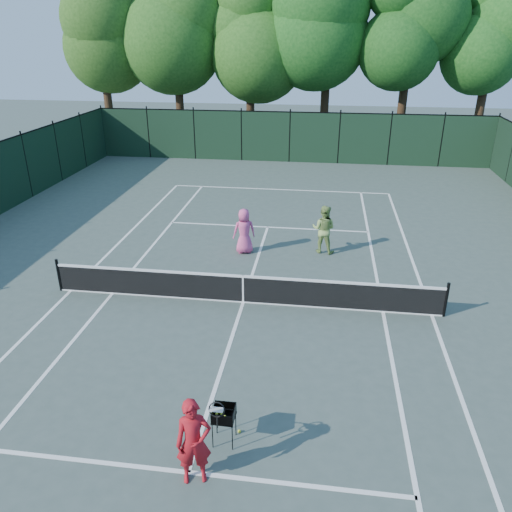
# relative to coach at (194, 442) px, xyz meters

# --- Properties ---
(ground) EXTENTS (90.00, 90.00, 0.00)m
(ground) POSITION_rel_coach_xyz_m (-0.18, 6.51, -0.87)
(ground) COLOR #414F47
(ground) RESTS_ON ground
(sideline_doubles_left) EXTENTS (0.10, 23.77, 0.01)m
(sideline_doubles_left) POSITION_rel_coach_xyz_m (-5.67, 6.51, -0.86)
(sideline_doubles_left) COLOR white
(sideline_doubles_left) RESTS_ON ground
(sideline_doubles_right) EXTENTS (0.10, 23.77, 0.01)m
(sideline_doubles_right) POSITION_rel_coach_xyz_m (5.30, 6.51, -0.86)
(sideline_doubles_right) COLOR white
(sideline_doubles_right) RESTS_ON ground
(sideline_singles_left) EXTENTS (0.10, 23.77, 0.01)m
(sideline_singles_left) POSITION_rel_coach_xyz_m (-4.30, 6.51, -0.86)
(sideline_singles_left) COLOR white
(sideline_singles_left) RESTS_ON ground
(sideline_singles_right) EXTENTS (0.10, 23.77, 0.01)m
(sideline_singles_right) POSITION_rel_coach_xyz_m (3.93, 6.51, -0.86)
(sideline_singles_right) COLOR white
(sideline_singles_right) RESTS_ON ground
(baseline_far) EXTENTS (10.97, 0.10, 0.01)m
(baseline_far) POSITION_rel_coach_xyz_m (-0.18, 18.39, -0.86)
(baseline_far) COLOR white
(baseline_far) RESTS_ON ground
(service_line_near) EXTENTS (8.23, 0.10, 0.01)m
(service_line_near) POSITION_rel_coach_xyz_m (-0.18, 0.11, -0.86)
(service_line_near) COLOR white
(service_line_near) RESTS_ON ground
(service_line_far) EXTENTS (8.23, 0.10, 0.01)m
(service_line_far) POSITION_rel_coach_xyz_m (-0.18, 12.91, -0.86)
(service_line_far) COLOR white
(service_line_far) RESTS_ON ground
(center_service_line) EXTENTS (0.10, 12.80, 0.01)m
(center_service_line) POSITION_rel_coach_xyz_m (-0.18, 6.51, -0.86)
(center_service_line) COLOR white
(center_service_line) RESTS_ON ground
(tennis_net) EXTENTS (11.69, 0.09, 1.06)m
(tennis_net) POSITION_rel_coach_xyz_m (-0.18, 6.51, -0.39)
(tennis_net) COLOR black
(tennis_net) RESTS_ON ground
(fence_far) EXTENTS (24.00, 0.05, 3.00)m
(fence_far) POSITION_rel_coach_xyz_m (-0.18, 24.51, 0.63)
(fence_far) COLOR black
(fence_far) RESTS_ON ground
(tree_0) EXTENTS (6.40, 6.40, 13.14)m
(tree_0) POSITION_rel_coach_xyz_m (-13.18, 28.01, 7.29)
(tree_0) COLOR black
(tree_0) RESTS_ON ground
(tree_1) EXTENTS (6.80, 6.80, 13.98)m
(tree_1) POSITION_rel_coach_xyz_m (-8.18, 28.51, 7.82)
(tree_1) COLOR black
(tree_1) RESTS_ON ground
(tree_2) EXTENTS (6.00, 6.00, 12.40)m
(tree_2) POSITION_rel_coach_xyz_m (-3.18, 28.31, 6.86)
(tree_2) COLOR black
(tree_2) RESTS_ON ground
(tree_3) EXTENTS (7.00, 7.00, 14.45)m
(tree_3) POSITION_rel_coach_xyz_m (1.82, 28.81, 8.14)
(tree_3) COLOR black
(tree_3) RESTS_ON ground
(tree_4) EXTENTS (6.20, 6.20, 12.97)m
(tree_4) POSITION_rel_coach_xyz_m (6.82, 28.11, 7.27)
(tree_4) COLOR black
(tree_4) RESTS_ON ground
(tree_5) EXTENTS (5.80, 5.80, 12.23)m
(tree_5) POSITION_rel_coach_xyz_m (11.82, 28.61, 6.84)
(tree_5) COLOR black
(tree_5) RESTS_ON ground
(coach) EXTENTS (0.84, 0.81, 1.73)m
(coach) POSITION_rel_coach_xyz_m (0.00, 0.00, 0.00)
(coach) COLOR #B0141D
(coach) RESTS_ON ground
(player_pink) EXTENTS (0.95, 0.77, 1.67)m
(player_pink) POSITION_rel_coach_xyz_m (-0.74, 10.22, -0.03)
(player_pink) COLOR #E14F8C
(player_pink) RESTS_ON ground
(player_green) EXTENTS (1.00, 0.85, 1.79)m
(player_green) POSITION_rel_coach_xyz_m (2.11, 10.65, 0.02)
(player_green) COLOR #88A753
(player_green) RESTS_ON ground
(ball_hopper) EXTENTS (0.45, 0.45, 0.82)m
(ball_hopper) POSITION_rel_coach_xyz_m (0.34, 0.96, -0.18)
(ball_hopper) COLOR black
(ball_hopper) RESTS_ON ground
(loose_ball_midcourt) EXTENTS (0.07, 0.07, 0.07)m
(loose_ball_midcourt) POSITION_rel_coach_xyz_m (0.59, 1.22, -0.83)
(loose_ball_midcourt) COLOR #CED42B
(loose_ball_midcourt) RESTS_ON ground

